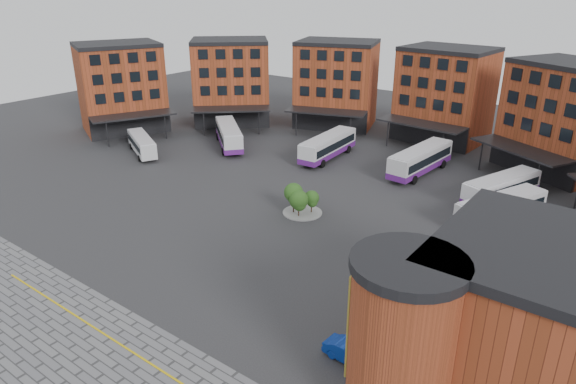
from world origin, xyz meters
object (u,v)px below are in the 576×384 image
Objects in this scene: tree_island at (300,199)px; bus_a at (142,143)px; bus_f at (501,209)px; bus_b at (229,135)px; bus_e at (502,188)px; bus_c at (328,146)px; bus_d at (420,160)px; blue_car at (353,354)px.

tree_island reaches higher than bus_a.
bus_f is at bearing -54.49° from bus_a.
tree_island is 0.39× the size of bus_b.
bus_b reaches higher than bus_e.
bus_a is (-31.16, 3.29, -0.24)m from tree_island.
tree_island reaches higher than bus_b.
bus_c reaches higher than bus_e.
bus_b is 15.97m from bus_c.
tree_island is 20.97m from bus_d.
bus_d is 11.87m from bus_e.
bus_c is 0.97× the size of bus_d.
bus_f is (41.71, -2.89, -0.14)m from bus_b.
bus_d is at bearing 20.62° from blue_car.
bus_f is (1.69, -6.20, 0.02)m from bus_e.
bus_b is 0.98× the size of bus_e.
tree_island is 0.44× the size of bus_a.
bus_b is (7.78, 10.46, 0.22)m from bus_a.
bus_e is 34.17m from blue_car.
bus_a reaches higher than blue_car.
bus_b is at bearing -162.35° from bus_d.
bus_f is at bearing -53.85° from bus_b.
bus_a is 27.52m from bus_c.
bus_b is 41.81m from bus_f.
bus_a is at bearing 70.49° from blue_car.
bus_f is at bearing -55.04° from bus_e.
bus_d reaches higher than bus_c.
bus_b is 50.60m from blue_car.
bus_c is at bearing -33.59° from bus_b.
bus_c is at bearing -172.59° from bus_f.
tree_island is 0.36× the size of bus_c.
bus_e reaches higher than blue_car.
bus_e is at bearing 128.26° from bus_f.
bus_c reaches higher than bus_f.
bus_e is (24.69, -1.17, -0.14)m from bus_c.
tree_island is at bearing -69.21° from bus_a.
tree_island is 31.33m from bus_a.
tree_island is at bearing -114.57° from bus_e.
bus_c is at bearing 113.81° from tree_island.
bus_d is (13.27, 2.07, 0.06)m from bus_c.
blue_car is at bearing -87.47° from bus_b.
tree_island is 23.94m from blue_car.
bus_d reaches higher than bus_f.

